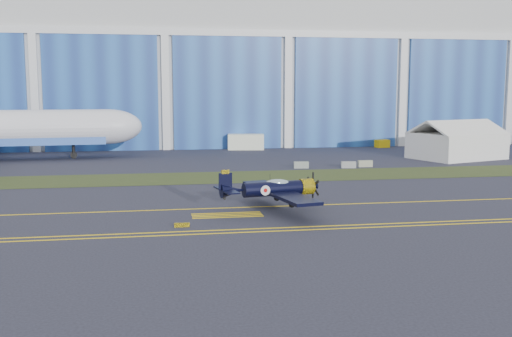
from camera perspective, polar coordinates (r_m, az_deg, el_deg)
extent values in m
plane|color=#2B2C3B|center=(63.43, 12.72, -2.30)|extent=(260.00, 260.00, 0.00)
cube|color=#475128|center=(76.41, 8.76, -0.54)|extent=(260.00, 10.00, 0.02)
cube|color=silver|center=(132.06, 0.90, 9.42)|extent=(220.00, 45.00, 30.00)
cube|color=#244393|center=(109.64, 3.07, 7.19)|extent=(220.00, 0.60, 20.00)
cube|color=silver|center=(110.05, 3.11, 12.72)|extent=(220.00, 0.70, 1.20)
cube|color=yellow|center=(58.91, 14.55, -3.09)|extent=(200.00, 0.20, 0.02)
cube|color=yellow|center=(50.57, 18.94, -5.00)|extent=(80.00, 0.20, 0.02)
cube|color=yellow|center=(51.43, 18.41, -4.77)|extent=(80.00, 0.20, 0.02)
cube|color=yellow|center=(47.03, -7.07, -5.36)|extent=(1.20, 0.15, 0.35)
cube|color=white|center=(106.69, -0.97, 2.55)|extent=(6.66, 3.42, 2.76)
cube|color=#E0B60D|center=(113.06, 11.92, 2.34)|extent=(2.72, 1.99, 1.44)
cube|color=gray|center=(81.56, 4.33, 0.34)|extent=(2.04, 0.77, 0.90)
cube|color=gray|center=(82.50, 8.80, 0.35)|extent=(2.06, 0.84, 0.90)
cube|color=#9A9E82|center=(84.12, 10.35, 0.46)|extent=(2.00, 0.61, 0.90)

